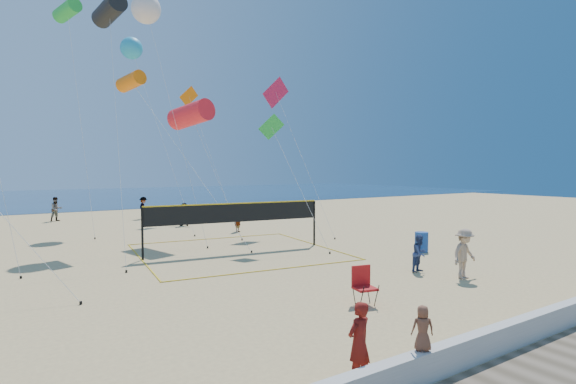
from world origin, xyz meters
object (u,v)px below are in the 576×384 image
trash_barrel (421,242)px  volleyball_net (236,218)px  woman (359,343)px  camp_chair (363,283)px

trash_barrel → volleyball_net: bearing=146.8°
woman → camp_chair: (3.47, 3.60, -0.13)m
woman → trash_barrel: (11.71, 8.32, -0.30)m
trash_barrel → volleyball_net: size_ratio=0.10×
woman → trash_barrel: woman is taller
camp_chair → volleyball_net: bearing=98.8°
woman → camp_chair: 5.00m
camp_chair → trash_barrel: bearing=42.7°
volleyball_net → woman: bearing=-100.6°
camp_chair → trash_barrel: camp_chair is taller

